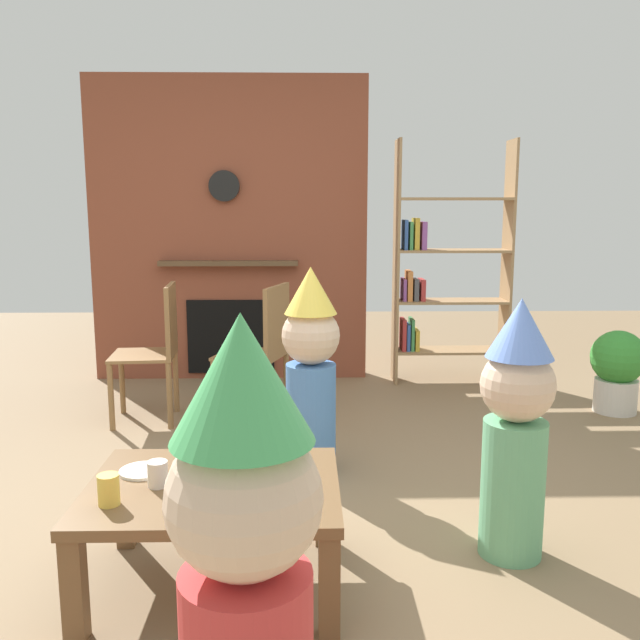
# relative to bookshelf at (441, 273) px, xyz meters

# --- Properties ---
(ground_plane) EXTENTS (12.00, 12.00, 0.00)m
(ground_plane) POSITION_rel_bookshelf_xyz_m (-1.15, -2.40, -0.87)
(ground_plane) COLOR #846B4C
(brick_fireplace_feature) EXTENTS (2.20, 0.28, 2.40)m
(brick_fireplace_feature) POSITION_rel_bookshelf_xyz_m (-1.68, 0.20, 0.32)
(brick_fireplace_feature) COLOR brown
(brick_fireplace_feature) RESTS_ON ground_plane
(bookshelf) EXTENTS (0.90, 0.28, 1.90)m
(bookshelf) POSITION_rel_bookshelf_xyz_m (0.00, 0.00, 0.00)
(bookshelf) COLOR #9E7A51
(bookshelf) RESTS_ON ground_plane
(coffee_table) EXTENTS (0.91, 0.70, 0.40)m
(coffee_table) POSITION_rel_bookshelf_xyz_m (-1.40, -2.93, -0.53)
(coffee_table) COLOR brown
(coffee_table) RESTS_ON ground_plane
(paper_cup_near_left) EXTENTS (0.07, 0.07, 0.10)m
(paper_cup_near_left) POSITION_rel_bookshelf_xyz_m (-1.35, -2.88, -0.42)
(paper_cup_near_left) COLOR #669EE0
(paper_cup_near_left) RESTS_ON coffee_table
(paper_cup_near_right) EXTENTS (0.07, 0.07, 0.09)m
(paper_cup_near_right) POSITION_rel_bookshelf_xyz_m (-1.60, -2.95, -0.42)
(paper_cup_near_right) COLOR silver
(paper_cup_near_right) RESTS_ON coffee_table
(paper_cup_center) EXTENTS (0.07, 0.07, 0.11)m
(paper_cup_center) POSITION_rel_bookshelf_xyz_m (-1.25, -2.90, -0.42)
(paper_cup_center) COLOR #669EE0
(paper_cup_center) RESTS_ON coffee_table
(paper_cup_far_left) EXTENTS (0.07, 0.07, 0.11)m
(paper_cup_far_left) POSITION_rel_bookshelf_xyz_m (-1.73, -3.10, -0.42)
(paper_cup_far_left) COLOR #F2CC4C
(paper_cup_far_left) RESTS_ON coffee_table
(paper_cup_far_right) EXTENTS (0.07, 0.07, 0.11)m
(paper_cup_far_right) POSITION_rel_bookshelf_xyz_m (-1.14, -3.07, -0.42)
(paper_cup_far_right) COLOR silver
(paper_cup_far_right) RESTS_ON coffee_table
(paper_plate_front) EXTENTS (0.17, 0.17, 0.01)m
(paper_plate_front) POSITION_rel_bookshelf_xyz_m (-1.68, -2.82, -0.46)
(paper_plate_front) COLOR white
(paper_plate_front) RESTS_ON coffee_table
(paper_plate_rear) EXTENTS (0.20, 0.20, 0.01)m
(paper_plate_rear) POSITION_rel_bookshelf_xyz_m (-1.15, -2.69, -0.46)
(paper_plate_rear) COLOR white
(paper_plate_rear) RESTS_ON coffee_table
(birthday_cake_slice) EXTENTS (0.10, 0.10, 0.09)m
(birthday_cake_slice) POSITION_rel_bookshelf_xyz_m (-1.11, -2.92, -0.43)
(birthday_cake_slice) COLOR pink
(birthday_cake_slice) RESTS_ON coffee_table
(table_fork) EXTENTS (0.15, 0.05, 0.01)m
(table_fork) POSITION_rel_bookshelf_xyz_m (-1.35, -3.06, -0.47)
(table_fork) COLOR silver
(table_fork) RESTS_ON coffee_table
(child_with_cone_hat) EXTENTS (0.33, 0.33, 1.19)m
(child_with_cone_hat) POSITION_rel_bookshelf_xyz_m (-1.20, -3.92, -0.24)
(child_with_cone_hat) COLOR #D13838
(child_with_cone_hat) RESTS_ON ground_plane
(child_in_pink) EXTENTS (0.29, 0.29, 1.05)m
(child_in_pink) POSITION_rel_bookshelf_xyz_m (-0.24, -2.72, -0.32)
(child_in_pink) COLOR #66B27F
(child_in_pink) RESTS_ON ground_plane
(child_by_the_chairs) EXTENTS (0.30, 0.30, 1.09)m
(child_by_the_chairs) POSITION_rel_bookshelf_xyz_m (-1.04, -1.84, -0.30)
(child_by_the_chairs) COLOR #4C7FC6
(child_by_the_chairs) RESTS_ON ground_plane
(dining_chair_left) EXTENTS (0.43, 0.43, 0.90)m
(dining_chair_left) POSITION_rel_bookshelf_xyz_m (-2.03, -0.97, -0.36)
(dining_chair_left) COLOR olive
(dining_chair_left) RESTS_ON ground_plane
(dining_chair_middle) EXTENTS (0.50, 0.50, 0.90)m
(dining_chair_middle) POSITION_rel_bookshelf_xyz_m (-1.34, -1.01, -0.36)
(dining_chair_middle) COLOR olive
(dining_chair_middle) RESTS_ON ground_plane
(potted_plant_tall) EXTENTS (0.36, 0.36, 0.57)m
(potted_plant_tall) POSITION_rel_bookshelf_xyz_m (1.05, -0.86, -0.56)
(potted_plant_tall) COLOR beige
(potted_plant_tall) RESTS_ON ground_plane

